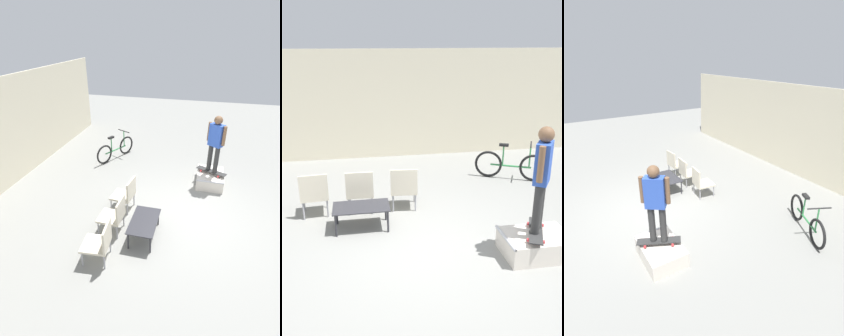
% 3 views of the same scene
% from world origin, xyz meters
% --- Properties ---
extents(ground_plane, '(24.00, 24.00, 0.00)m').
position_xyz_m(ground_plane, '(0.00, 0.00, 0.00)').
color(ground_plane, gray).
extents(house_wall_back, '(12.00, 0.06, 3.00)m').
position_xyz_m(house_wall_back, '(0.00, 5.19, 1.50)').
color(house_wall_back, beige).
rests_on(house_wall_back, ground_plane).
extents(skate_ramp_box, '(1.07, 0.75, 0.37)m').
position_xyz_m(skate_ramp_box, '(1.77, -0.47, 0.17)').
color(skate_ramp_box, silver).
rests_on(skate_ramp_box, ground_plane).
extents(skateboard_on_ramp, '(0.56, 0.88, 0.07)m').
position_xyz_m(skateboard_on_ramp, '(1.74, -0.49, 0.43)').
color(skateboard_on_ramp, '#2D2D2D').
rests_on(skateboard_on_ramp, skate_ramp_box).
extents(person_skater, '(0.39, 0.48, 1.64)m').
position_xyz_m(person_skater, '(1.74, -0.49, 1.40)').
color(person_skater, '#2D2D2D').
rests_on(person_skater, skateboard_on_ramp).
extents(coffee_table, '(1.00, 0.57, 0.43)m').
position_xyz_m(coffee_table, '(-0.91, 0.90, 0.38)').
color(coffee_table, '#2D2D33').
rests_on(coffee_table, ground_plane).
extents(patio_chair_left, '(0.56, 0.56, 0.88)m').
position_xyz_m(patio_chair_left, '(-1.77, 1.57, 0.47)').
color(patio_chair_left, '#99999E').
rests_on(patio_chair_left, ground_plane).
extents(patio_chair_center, '(0.54, 0.54, 0.88)m').
position_xyz_m(patio_chair_center, '(-0.91, 1.57, 0.47)').
color(patio_chair_center, '#99999E').
rests_on(patio_chair_center, ground_plane).
extents(patio_chair_right, '(0.57, 0.57, 0.88)m').
position_xyz_m(patio_chair_right, '(-0.05, 1.57, 0.47)').
color(patio_chair_right, '#99999E').
rests_on(patio_chair_right, ground_plane).
extents(bicycle, '(1.58, 0.85, 0.92)m').
position_xyz_m(bicycle, '(2.72, 2.78, 0.36)').
color(bicycle, black).
rests_on(bicycle, ground_plane).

